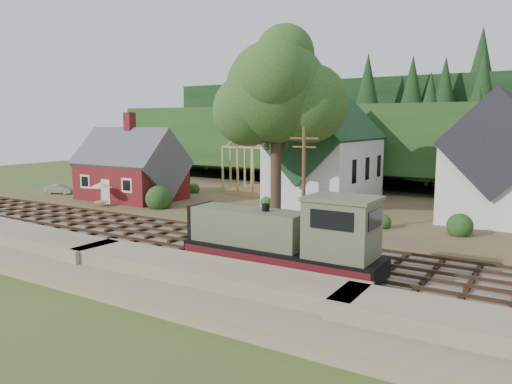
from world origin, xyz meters
The scene contains 17 objects.
ground centered at (0.00, 0.00, 0.00)m, with size 140.00×140.00×0.00m, color #384C1E.
embankment centered at (0.00, -8.50, 0.00)m, with size 64.00×5.00×1.60m, color #7F7259.
railroad_bed centered at (0.00, 0.00, 0.08)m, with size 64.00×11.00×0.16m, color #726B5B.
village_flat centered at (0.00, 18.00, 0.15)m, with size 64.00×26.00×0.30m, color brown.
hillside centered at (0.00, 42.00, 0.00)m, with size 70.00×28.00×8.00m, color #1E3F19.
ridge centered at (0.00, 58.00, 0.00)m, with size 80.00×20.00×12.00m, color black.
depot centered at (-16.00, 11.00, 3.21)m, with size 10.80×7.41×9.00m.
church centered at (2.00, 19.68, 5.18)m, with size 8.40×15.17×13.00m.
farmhouse centered at (18.00, 19.00, 4.87)m, with size 8.40×10.80×10.60m.
timber_frame centered at (-6.00, 22.00, 3.27)m, with size 8.20×6.20×6.99m.
lattice_tower centered at (-6.00, 28.00, 10.03)m, with size 3.20×3.20×12.12m.
big_tree centered at (2.17, 10.08, 10.22)m, with size 10.90×8.40×14.70m.
telegraph_pole_near centered at (7.00, 5.20, 4.25)m, with size 2.20×0.28×8.00m.
locomotive centered at (10.16, -3.00, 2.01)m, with size 11.14×2.78×4.48m.
car_blue centered at (-11.55, 10.83, 0.91)m, with size 1.43×3.56×1.21m, color #63A4D5.
car_green centered at (-25.63, 9.32, 0.83)m, with size 1.12×3.22×1.06m, color gray.
patio_set centered at (-15.04, 6.09, 2.26)m, with size 2.07×2.07×2.30m.
Camera 1 is at (22.62, -26.04, 8.31)m, focal length 35.00 mm.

